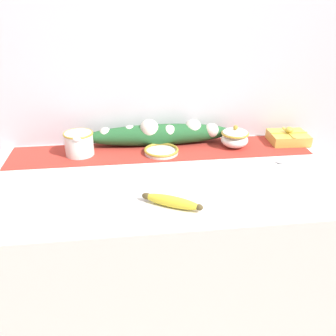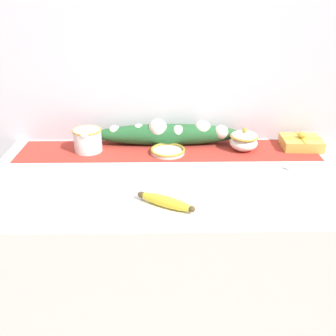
{
  "view_description": "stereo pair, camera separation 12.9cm",
  "coord_description": "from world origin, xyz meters",
  "px_view_note": "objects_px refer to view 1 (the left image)",
  "views": [
    {
      "loc": [
        -0.15,
        -1.2,
        1.54
      ],
      "look_at": [
        -0.0,
        -0.04,
        0.98
      ],
      "focal_mm": 40.0,
      "sensor_mm": 36.0,
      "label": 1
    },
    {
      "loc": [
        -0.02,
        -1.2,
        1.54
      ],
      "look_at": [
        -0.0,
        -0.04,
        0.98
      ],
      "focal_mm": 40.0,
      "sensor_mm": 36.0,
      "label": 2
    }
  ],
  "objects_px": {
    "spoon": "(278,162)",
    "small_dish": "(160,151)",
    "gift_box": "(288,137)",
    "sugar_bowl": "(235,138)",
    "banana": "(172,201)",
    "cream_pitcher": "(79,143)"
  },
  "relations": [
    {
      "from": "sugar_bowl",
      "to": "spoon",
      "type": "relative_size",
      "value": 0.69
    },
    {
      "from": "small_dish",
      "to": "banana",
      "type": "xyz_separation_m",
      "value": [
        -0.01,
        -0.41,
        0.0
      ]
    },
    {
      "from": "sugar_bowl",
      "to": "banana",
      "type": "distance_m",
      "value": 0.55
    },
    {
      "from": "cream_pitcher",
      "to": "banana",
      "type": "bearing_deg",
      "value": -54.59
    },
    {
      "from": "cream_pitcher",
      "to": "gift_box",
      "type": "height_order",
      "value": "cream_pitcher"
    },
    {
      "from": "spoon",
      "to": "gift_box",
      "type": "distance_m",
      "value": 0.24
    },
    {
      "from": "sugar_bowl",
      "to": "gift_box",
      "type": "height_order",
      "value": "sugar_bowl"
    },
    {
      "from": "spoon",
      "to": "gift_box",
      "type": "relative_size",
      "value": 1.02
    },
    {
      "from": "sugar_bowl",
      "to": "small_dish",
      "type": "relative_size",
      "value": 0.82
    },
    {
      "from": "spoon",
      "to": "small_dish",
      "type": "bearing_deg",
      "value": 147.05
    },
    {
      "from": "small_dish",
      "to": "banana",
      "type": "height_order",
      "value": "banana"
    },
    {
      "from": "cream_pitcher",
      "to": "banana",
      "type": "distance_m",
      "value": 0.54
    },
    {
      "from": "sugar_bowl",
      "to": "banana",
      "type": "bearing_deg",
      "value": -126.69
    },
    {
      "from": "sugar_bowl",
      "to": "gift_box",
      "type": "relative_size",
      "value": 0.7
    },
    {
      "from": "cream_pitcher",
      "to": "spoon",
      "type": "height_order",
      "value": "cream_pitcher"
    },
    {
      "from": "sugar_bowl",
      "to": "spoon",
      "type": "distance_m",
      "value": 0.22
    },
    {
      "from": "cream_pitcher",
      "to": "sugar_bowl",
      "type": "bearing_deg",
      "value": -0.07
    },
    {
      "from": "gift_box",
      "to": "spoon",
      "type": "bearing_deg",
      "value": -121.73
    },
    {
      "from": "gift_box",
      "to": "sugar_bowl",
      "type": "bearing_deg",
      "value": -174.59
    },
    {
      "from": "spoon",
      "to": "gift_box",
      "type": "xyz_separation_m",
      "value": [
        0.12,
        0.2,
        0.02
      ]
    },
    {
      "from": "spoon",
      "to": "cream_pitcher",
      "type": "bearing_deg",
      "value": 152.34
    },
    {
      "from": "gift_box",
      "to": "banana",
      "type": "bearing_deg",
      "value": -141.19
    }
  ]
}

